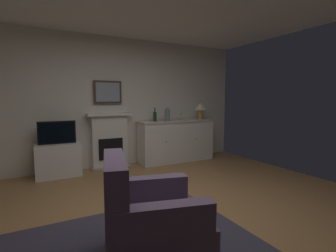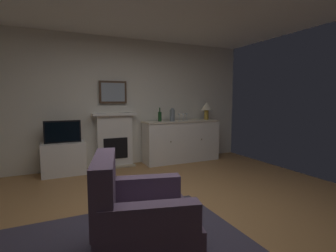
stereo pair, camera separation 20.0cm
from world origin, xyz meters
The scene contains 14 objects.
ground_plane centered at (0.00, 0.00, -0.05)m, with size 5.90×5.40×0.10m, color #9E7042.
wall_rear centered at (0.00, 2.67, 1.31)m, with size 5.90×0.06×2.61m, color silver.
fireplace_unit centered at (-0.09, 2.54, 0.55)m, with size 0.87×0.30×1.10m.
framed_picture centered at (-0.09, 2.59, 1.51)m, with size 0.55×0.04×0.45m.
sideboard_cabinet centered at (1.35, 2.36, 0.45)m, with size 1.72×0.49×0.91m.
table_lamp centered at (1.99, 2.36, 1.19)m, with size 0.26×0.26×0.40m.
wine_bottle centered at (0.84, 2.40, 1.01)m, with size 0.08×0.08×0.29m.
wine_glass_left centered at (1.27, 2.31, 1.03)m, with size 0.07×0.07×0.16m.
wine_glass_center centered at (1.38, 2.32, 1.03)m, with size 0.07×0.07×0.16m.
wine_glass_right centered at (1.49, 2.39, 1.03)m, with size 0.07×0.07×0.16m.
vase_decorative centered at (1.10, 2.31, 1.05)m, with size 0.11×0.11×0.28m.
tv_cabinet centered at (-1.07, 2.38, 0.30)m, with size 0.75×0.42×0.59m.
tv_set centered at (-1.07, 2.35, 0.79)m, with size 0.62×0.07×0.40m.
armchair centered at (-0.61, -0.58, 0.38)m, with size 0.97×0.93×0.92m.
Camera 1 is at (-1.40, -2.40, 1.37)m, focal length 26.83 mm.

